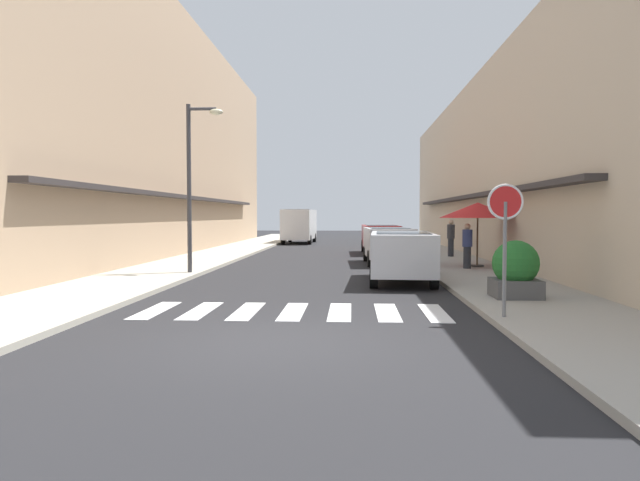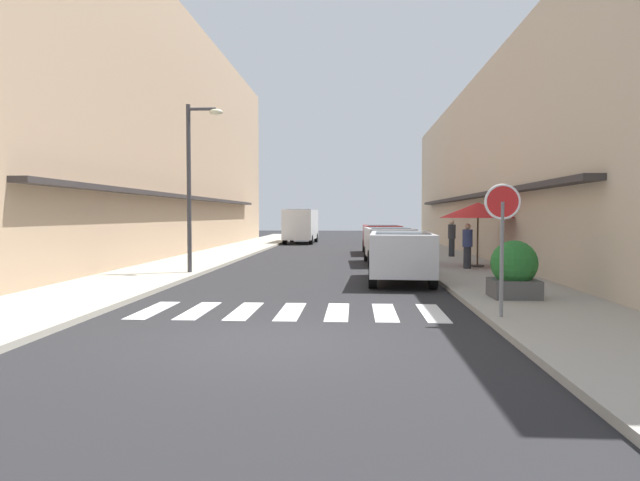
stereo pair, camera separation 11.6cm
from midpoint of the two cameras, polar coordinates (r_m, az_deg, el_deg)
The scene contains 16 objects.
ground_plane at distance 26.19m, azimuth 0.77°, elevation -1.78°, with size 95.49×95.49×0.00m, color #232326.
sidewalk_left at distance 26.94m, azimuth -10.40°, elevation -1.57°, with size 3.08×60.77×0.12m, color #ADA899.
sidewalk_right at distance 26.46m, azimuth 12.16°, elevation -1.66°, with size 3.08×60.77×0.12m, color #9E998E.
building_row_left at distance 29.48m, azimuth -17.69°, elevation 10.05°, with size 5.50×41.06×11.77m.
building_row_right at distance 28.50m, azimuth 19.98°, elevation 6.80°, with size 5.50×41.06×8.34m.
crosswalk at distance 11.75m, azimuth -2.64°, elevation -7.05°, with size 6.15×2.20×0.01m.
parked_car_near at distance 16.83m, azimuth 8.26°, elevation -1.04°, with size 1.97×4.48×1.47m.
parked_car_mid at distance 23.16m, azimuth 6.96°, elevation -0.08°, with size 1.93×4.15×1.47m.
parked_car_far at distance 29.35m, azimuth 6.23°, elevation 0.47°, with size 1.88×4.46×1.47m.
delivery_van at distance 40.22m, azimuth -1.82°, elevation 1.72°, with size 2.12×5.45×2.37m.
round_street_sign at distance 10.84m, azimuth 17.94°, elevation 2.39°, with size 0.65×0.07×2.41m.
street_lamp at distance 18.99m, azimuth -12.17°, elevation 6.84°, with size 1.19×0.28×5.38m.
cafe_umbrella at distance 21.28m, azimuth 15.55°, elevation 2.90°, with size 2.72×2.72×2.30m.
planter_corner at distance 13.56m, azimuth 18.93°, elevation -2.81°, with size 1.03×1.03×1.28m.
pedestrian_walking_near at distance 20.48m, azimuth 14.58°, elevation -0.45°, with size 0.34×0.34×1.55m.
pedestrian_walking_far at distance 26.36m, azimuth 13.06°, elevation 0.33°, with size 0.34×0.34×1.65m.
Camera 2 is at (1.30, -8.72, 1.96)m, focal length 32.25 mm.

